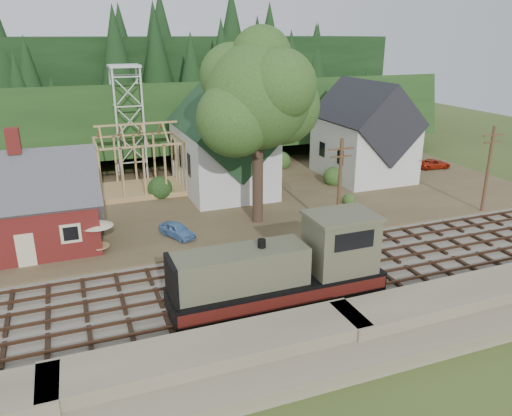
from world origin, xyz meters
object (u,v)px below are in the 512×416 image
object	(u,v)px
car_blue	(177,230)
patio_set	(97,224)
locomotive	(286,270)
car_red	(434,164)

from	to	relation	value
car_blue	patio_set	xyz separation A→B (m)	(-5.98, -0.79, 1.62)
patio_set	car_blue	bearing A→B (deg)	7.56
locomotive	patio_set	size ratio (longest dim) A/B	5.00
locomotive	car_red	bearing A→B (deg)	36.92
locomotive	car_blue	size ratio (longest dim) A/B	3.78
car_blue	patio_set	bearing A→B (deg)	162.48
locomotive	car_red	size ratio (longest dim) A/B	3.28
car_red	patio_set	size ratio (longest dim) A/B	1.53
locomotive	patio_set	xyz separation A→B (m)	(-9.95, 11.19, 0.25)
patio_set	car_red	bearing A→B (deg)	15.37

